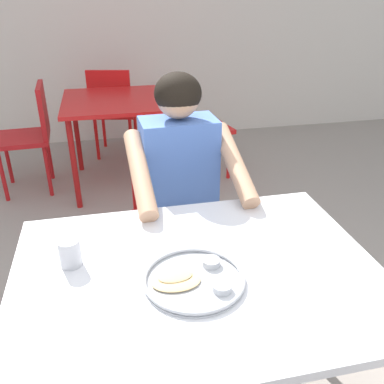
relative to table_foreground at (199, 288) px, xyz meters
The scene contains 9 objects.
table_foreground is the anchor object (origin of this frame).
thali_tray 0.10m from the table_foreground, 118.86° to the right, with size 0.31×0.31×0.03m.
drinking_cup 0.43m from the table_foreground, 163.64° to the left, with size 0.07×0.07×0.09m.
chair_foreground 0.86m from the table_foreground, 85.31° to the left, with size 0.44×0.43×0.87m.
diner_foreground 0.63m from the table_foreground, 83.07° to the left, with size 0.50×0.56×1.22m.
table_background_red 2.27m from the table_foreground, 94.11° to the left, with size 0.79×0.86×0.73m.
chair_red_left 2.46m from the table_foreground, 109.51° to the left, with size 0.44×0.45×0.86m.
chair_red_right 2.33m from the table_foreground, 77.57° to the left, with size 0.49×0.49×0.87m.
chair_red_far 2.92m from the table_foreground, 93.00° to the left, with size 0.49×0.51×0.86m.
Camera 1 is at (-0.24, -0.95, 1.55)m, focal length 38.46 mm.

